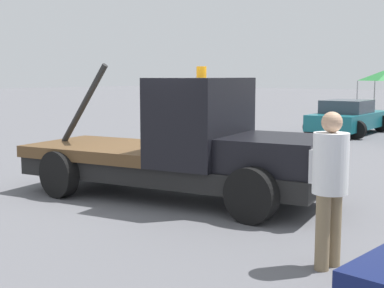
# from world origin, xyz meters

# --- Properties ---
(ground_plane) EXTENTS (160.00, 160.00, 0.00)m
(ground_plane) POSITION_xyz_m (0.00, 0.00, 0.00)
(ground_plane) COLOR slate
(tow_truck) EXTENTS (6.10, 3.04, 2.51)m
(tow_truck) POSITION_xyz_m (0.35, 0.07, 0.95)
(tow_truck) COLOR black
(tow_truck) RESTS_ON ground
(person_near_truck) EXTENTS (0.41, 0.41, 1.86)m
(person_near_truck) POSITION_xyz_m (3.89, -1.65, 1.07)
(person_near_truck) COLOR #847051
(person_near_truck) RESTS_ON ground
(parked_car_teal) EXTENTS (2.56, 4.63, 1.34)m
(parked_car_teal) POSITION_xyz_m (-1.79, 12.59, 0.65)
(parked_car_teal) COLOR #196670
(parked_car_teal) RESTS_ON ground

